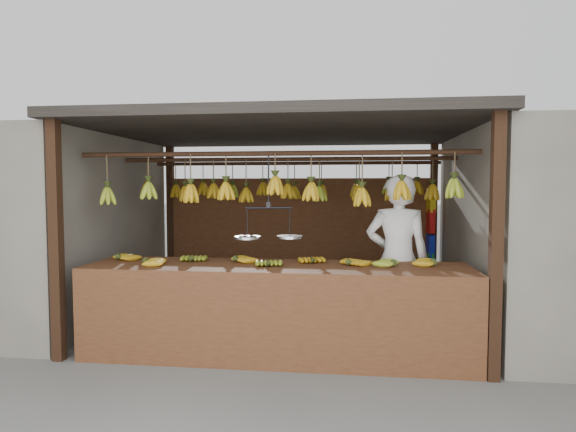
# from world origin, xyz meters

# --- Properties ---
(ground) EXTENTS (80.00, 80.00, 0.00)m
(ground) POSITION_xyz_m (0.00, 0.00, 0.00)
(ground) COLOR #5B5B57
(stall) EXTENTS (4.30, 3.30, 2.40)m
(stall) POSITION_xyz_m (0.00, 0.33, 1.97)
(stall) COLOR black
(stall) RESTS_ON ground
(neighbor_left) EXTENTS (3.00, 3.00, 2.30)m
(neighbor_left) POSITION_xyz_m (-3.60, 0.00, 1.15)
(neighbor_left) COLOR slate
(neighbor_left) RESTS_ON ground
(counter) EXTENTS (3.76, 0.86, 0.96)m
(counter) POSITION_xyz_m (0.06, -1.23, 0.72)
(counter) COLOR #573019
(counter) RESTS_ON ground
(hanging_bananas) EXTENTS (3.64, 2.25, 0.39)m
(hanging_bananas) POSITION_xyz_m (-0.00, -0.01, 1.62)
(hanging_bananas) COLOR #92A523
(hanging_bananas) RESTS_ON ground
(balance_scale) EXTENTS (0.66, 0.36, 0.85)m
(balance_scale) POSITION_xyz_m (-0.04, -1.00, 1.21)
(balance_scale) COLOR black
(balance_scale) RESTS_ON ground
(vendor) EXTENTS (0.67, 0.46, 1.80)m
(vendor) POSITION_xyz_m (1.28, -0.60, 0.90)
(vendor) COLOR white
(vendor) RESTS_ON ground
(bag_bundles) EXTENTS (0.08, 0.26, 1.26)m
(bag_bundles) POSITION_xyz_m (1.94, 1.35, 1.00)
(bag_bundles) COLOR yellow
(bag_bundles) RESTS_ON ground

